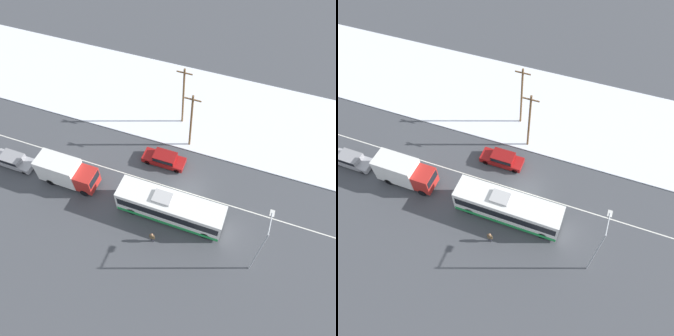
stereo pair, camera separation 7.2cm
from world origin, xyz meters
TOP-DOWN VIEW (x-y plane):
  - ground_plane at (0.00, 0.00)m, footprint 120.00×120.00m
  - snow_lot at (0.00, 12.84)m, footprint 80.00×14.66m
  - lane_marking_center at (0.00, 0.00)m, footprint 60.00×0.12m
  - city_bus at (-0.82, -3.16)m, footprint 10.64×2.57m
  - box_truck at (-12.49, -2.98)m, footprint 6.37×2.30m
  - sedan_car at (-3.69, 2.88)m, footprint 4.79×1.80m
  - parked_car_near_truck at (-19.48, -3.04)m, footprint 4.76×1.80m
  - pedestrian_at_stop at (-1.48, -6.39)m, footprint 0.56×0.25m
  - streetlamp at (7.82, -5.37)m, footprint 0.36×2.35m
  - utility_pole_roadside at (-1.86, 6.42)m, footprint 1.80×0.24m
  - utility_pole_snowlot at (-3.86, 9.71)m, footprint 1.80×0.24m

SIDE VIEW (x-z plane):
  - ground_plane at x=0.00m, z-range 0.00..0.00m
  - lane_marking_center at x=0.00m, z-range 0.00..0.00m
  - snow_lot at x=0.00m, z-range 0.00..0.12m
  - parked_car_near_truck at x=-19.48m, z-range 0.07..1.47m
  - sedan_car at x=-3.69m, z-range 0.07..1.52m
  - pedestrian_at_stop at x=-1.48m, z-range 0.18..1.74m
  - city_bus at x=-0.82m, z-range -0.04..3.12m
  - box_truck at x=-12.49m, z-range 0.15..3.38m
  - utility_pole_roadside at x=-1.86m, z-range 0.18..7.74m
  - utility_pole_snowlot at x=-3.86m, z-range 0.19..8.10m
  - streetlamp at x=7.82m, z-range 0.94..8.24m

